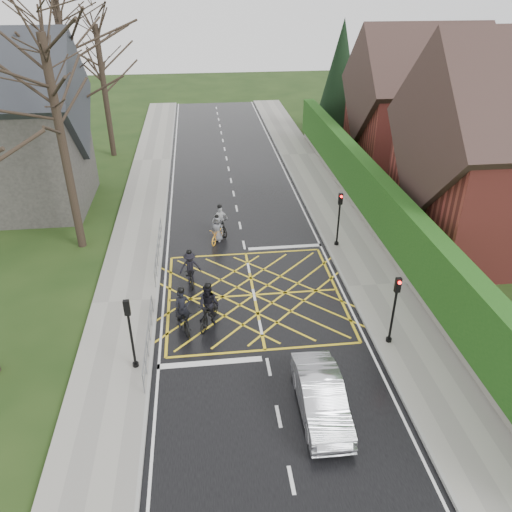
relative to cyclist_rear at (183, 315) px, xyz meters
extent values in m
plane|color=black|center=(3.29, 2.09, -0.65)|extent=(120.00, 120.00, 0.00)
cube|color=black|center=(3.29, 2.09, -0.65)|extent=(9.00, 80.00, 0.01)
cube|color=gray|center=(9.29, 2.09, -0.58)|extent=(3.00, 80.00, 0.15)
cube|color=gray|center=(-2.71, 2.09, -0.58)|extent=(3.00, 80.00, 0.15)
cube|color=slate|center=(11.04, 8.09, -0.30)|extent=(0.50, 38.00, 0.70)
cube|color=#143E11|center=(11.04, 8.09, 1.45)|extent=(0.90, 38.00, 2.80)
cube|color=maroon|center=(18.04, 20.09, 2.35)|extent=(9.00, 8.00, 6.00)
cube|color=#34231F|center=(18.04, 20.09, 5.25)|extent=(9.80, 8.80, 8.80)
cube|color=maroon|center=(20.74, 20.09, 7.85)|extent=(0.70, 0.70, 1.60)
cylinder|color=black|center=(14.04, 28.09, -0.05)|extent=(0.50, 0.50, 1.20)
cone|color=black|center=(14.04, 28.09, 4.35)|extent=(4.60, 4.60, 10.00)
cube|color=#2D2B28|center=(-10.21, 14.09, 2.85)|extent=(8.00, 7.00, 7.00)
cube|color=#26282D|center=(-10.21, 14.09, 6.25)|extent=(8.80, 7.80, 7.80)
cylinder|color=black|center=(-5.71, 8.09, 4.85)|extent=(0.44, 0.44, 11.00)
cylinder|color=black|center=(-6.71, 16.09, 5.35)|extent=(0.44, 0.44, 12.00)
cylinder|color=black|center=(-6.01, 24.09, 4.35)|extent=(0.44, 0.44, 10.00)
cylinder|color=slate|center=(-1.36, -1.41, 0.35)|extent=(0.05, 5.00, 0.05)
cylinder|color=slate|center=(-1.36, -1.41, -0.10)|extent=(0.04, 5.00, 0.04)
cylinder|color=slate|center=(-1.36, -3.91, -0.15)|extent=(0.04, 0.04, 1.00)
cylinder|color=slate|center=(-1.36, 1.09, -0.15)|extent=(0.04, 0.04, 1.00)
cylinder|color=slate|center=(-1.36, 6.09, 0.35)|extent=(0.05, 6.00, 0.05)
cylinder|color=slate|center=(-1.36, 6.09, -0.10)|extent=(0.04, 6.00, 0.04)
cylinder|color=slate|center=(-1.36, 3.09, -0.15)|extent=(0.04, 0.04, 1.00)
cylinder|color=slate|center=(-1.36, 9.09, -0.15)|extent=(0.04, 0.04, 1.00)
cylinder|color=black|center=(8.39, 6.29, 0.85)|extent=(0.10, 0.10, 3.00)
cylinder|color=black|center=(8.39, 6.29, -0.50)|extent=(0.24, 0.24, 0.30)
cube|color=black|center=(8.39, 6.29, 2.25)|extent=(0.22, 0.16, 0.62)
sphere|color=#FF0C0C|center=(8.39, 6.17, 2.43)|extent=(0.14, 0.14, 0.14)
cylinder|color=black|center=(8.39, -2.11, 0.85)|extent=(0.10, 0.10, 3.00)
cylinder|color=black|center=(8.39, -2.11, -0.50)|extent=(0.24, 0.24, 0.30)
cube|color=black|center=(8.39, -2.11, 2.25)|extent=(0.22, 0.16, 0.62)
sphere|color=#FF0C0C|center=(8.39, -2.23, 2.43)|extent=(0.14, 0.14, 0.14)
cylinder|color=black|center=(-1.81, -2.41, 0.85)|extent=(0.10, 0.10, 3.00)
cylinder|color=black|center=(-1.81, -2.41, -0.50)|extent=(0.24, 0.24, 0.30)
cube|color=black|center=(-1.81, -2.41, 2.25)|extent=(0.22, 0.16, 0.62)
sphere|color=#FF0C0C|center=(-1.81, -2.29, 2.43)|extent=(0.14, 0.14, 0.14)
imported|color=black|center=(0.00, -0.03, -0.11)|extent=(1.25, 2.19, 1.09)
imported|color=black|center=(0.00, 0.07, 0.27)|extent=(0.77, 0.61, 1.85)
sphere|color=black|center=(0.00, 0.07, 1.21)|extent=(0.29, 0.29, 0.29)
imported|color=black|center=(1.12, 0.08, -0.03)|extent=(1.36, 2.14, 1.25)
imported|color=black|center=(1.12, 0.18, 0.30)|extent=(1.14, 1.03, 1.91)
sphere|color=black|center=(1.12, 0.18, 1.28)|extent=(0.30, 0.30, 0.30)
imported|color=black|center=(0.33, 3.55, -0.17)|extent=(0.85, 1.91, 0.97)
imported|color=black|center=(0.33, 3.65, 0.17)|extent=(1.13, 0.73, 1.64)
sphere|color=black|center=(0.33, 3.65, 1.01)|extent=(0.26, 0.26, 0.26)
imported|color=black|center=(2.07, 8.66, -0.11)|extent=(1.13, 1.88, 1.09)
imported|color=silver|center=(2.07, 8.76, 0.18)|extent=(1.06, 0.73, 1.67)
sphere|color=black|center=(2.07, 8.76, 1.04)|extent=(0.26, 0.26, 0.26)
imported|color=orange|center=(1.85, 7.69, -0.21)|extent=(1.21, 1.78, 0.88)
imported|color=#5B5D63|center=(1.85, 7.79, 0.10)|extent=(0.86, 0.73, 1.50)
sphere|color=black|center=(1.85, 7.79, 0.87)|extent=(0.24, 0.24, 0.24)
imported|color=silver|center=(4.76, -5.36, 0.04)|extent=(1.51, 4.19, 1.38)
camera|label=1|loc=(1.09, -17.43, 12.73)|focal=35.00mm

